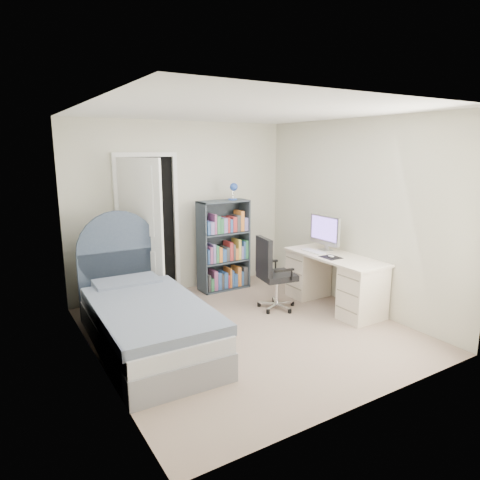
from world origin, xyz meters
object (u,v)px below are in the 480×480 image
office_chair (272,270)px  bookcase (225,249)px  nightstand (99,283)px  bed (145,318)px  desk (333,278)px  floor_lamp (150,272)px

office_chair → bookcase: bearing=95.4°
nightstand → office_chair: (1.96, -1.20, 0.18)m
bed → desk: bed is taller
bed → bookcase: size_ratio=1.39×
bed → floor_lamp: (0.44, 1.03, 0.20)m
floor_lamp → office_chair: bearing=-32.9°
bookcase → office_chair: bearing=-84.6°
floor_lamp → bookcase: bearing=9.1°
floor_lamp → bookcase: size_ratio=0.77×
floor_lamp → desk: (2.13, -1.23, -0.11)m
nightstand → bookcase: bearing=-3.7°
bed → floor_lamp: bed is taller
bed → office_chair: size_ratio=2.28×
office_chair → nightstand: bearing=148.5°
floor_lamp → bookcase: (1.26, 0.20, 0.11)m
bookcase → desk: (0.87, -1.44, -0.22)m
desk → bed: bearing=175.4°
nightstand → bookcase: bookcase is taller
bookcase → nightstand: bearing=176.3°
nightstand → bookcase: (1.86, -0.12, 0.25)m
desk → office_chair: desk is taller
nightstand → floor_lamp: (0.60, -0.32, 0.15)m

